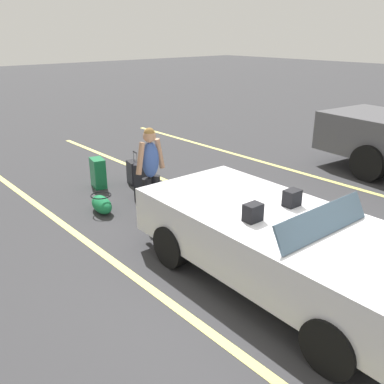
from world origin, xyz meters
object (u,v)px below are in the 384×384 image
suitcase_medium_bright (98,173)px  traveler_person (151,171)px  suitcase_large_black (145,180)px  duffel_bag (102,204)px  suitcase_small_carryon (134,172)px  convertible_car (297,250)px

suitcase_medium_bright → traveler_person: size_ratio=0.38×
suitcase_large_black → duffel_bag: suitcase_large_black is taller
suitcase_small_carryon → duffel_bag: size_ratio=1.04×
convertible_car → traveler_person: traveler_person is taller
duffel_bag → traveler_person: traveler_person is taller
suitcase_medium_bright → suitcase_small_carryon: suitcase_small_carryon is taller
suitcase_large_black → suitcase_medium_bright: size_ratio=1.70×
convertible_car → suitcase_small_carryon: convertible_car is taller
suitcase_medium_bright → duffel_bag: (1.21, -0.62, -0.15)m
convertible_car → suitcase_medium_bright: size_ratio=6.78×
suitcase_large_black → suitcase_medium_bright: suitcase_large_black is taller
suitcase_small_carryon → duffel_bag: 1.58m
suitcase_large_black → suitcase_medium_bright: (-1.17, -0.37, -0.06)m
duffel_bag → suitcase_small_carryon: bearing=124.7°
duffel_bag → suitcase_large_black: bearing=92.7°
suitcase_small_carryon → suitcase_medium_bright: bearing=-12.1°
suitcase_small_carryon → duffel_bag: (0.90, -1.30, -0.09)m
suitcase_large_black → traveler_person: size_ratio=0.64×
traveler_person → duffel_bag: bearing=-160.1°
convertible_car → suitcase_large_black: bearing=175.8°
convertible_car → suitcase_medium_bright: 5.00m
convertible_car → duffel_bag: bearing=-169.4°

